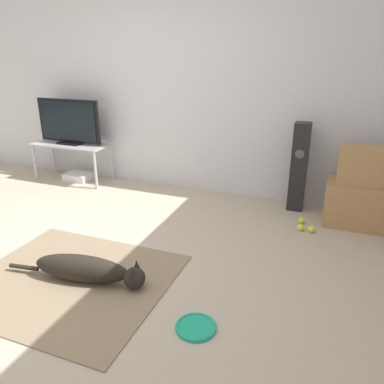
# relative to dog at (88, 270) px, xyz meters

# --- Properties ---
(ground_plane) EXTENTS (12.00, 12.00, 0.00)m
(ground_plane) POSITION_rel_dog_xyz_m (-0.25, 0.20, -0.12)
(ground_plane) COLOR #B2A38E
(wall_back) EXTENTS (8.00, 0.06, 2.55)m
(wall_back) POSITION_rel_dog_xyz_m (-0.25, 2.30, 1.16)
(wall_back) COLOR silver
(wall_back) RESTS_ON ground_plane
(area_rug) EXTENTS (1.51, 1.33, 0.01)m
(area_rug) POSITION_rel_dog_xyz_m (-0.15, -0.03, -0.11)
(area_rug) COLOR #847056
(area_rug) RESTS_ON ground_plane
(dog) EXTENTS (1.14, 0.30, 0.22)m
(dog) POSITION_rel_dog_xyz_m (0.00, 0.00, 0.00)
(dog) COLOR black
(dog) RESTS_ON area_rug
(frisbee) EXTENTS (0.27, 0.27, 0.03)m
(frisbee) POSITION_rel_dog_xyz_m (0.95, -0.18, -0.10)
(frisbee) COLOR #199E7A
(frisbee) RESTS_ON ground_plane
(cardboard_box_lower) EXTENTS (0.60, 0.39, 0.45)m
(cardboard_box_lower) POSITION_rel_dog_xyz_m (1.91, 1.85, 0.11)
(cardboard_box_lower) COLOR #A87A4C
(cardboard_box_lower) RESTS_ON ground_plane
(cardboard_box_upper) EXTENTS (0.45, 0.29, 0.37)m
(cardboard_box_upper) POSITION_rel_dog_xyz_m (1.92, 1.84, 0.52)
(cardboard_box_upper) COLOR #A87A4C
(cardboard_box_upper) RESTS_ON cardboard_box_lower
(floor_speaker) EXTENTS (0.17, 0.17, 0.98)m
(floor_speaker) POSITION_rel_dog_xyz_m (1.31, 2.06, 0.37)
(floor_speaker) COLOR black
(floor_speaker) RESTS_ON ground_plane
(tv_stand) EXTENTS (1.04, 0.44, 0.51)m
(tv_stand) POSITION_rel_dog_xyz_m (-1.65, 1.99, 0.33)
(tv_stand) COLOR #A8A8AD
(tv_stand) RESTS_ON ground_plane
(tv) EXTENTS (0.92, 0.20, 0.58)m
(tv) POSITION_rel_dog_xyz_m (-1.65, 1.99, 0.68)
(tv) COLOR black
(tv) RESTS_ON tv_stand
(tennis_ball_by_boxes) EXTENTS (0.07, 0.07, 0.07)m
(tennis_ball_by_boxes) POSITION_rel_dog_xyz_m (1.42, 1.68, -0.08)
(tennis_ball_by_boxes) COLOR #C6E033
(tennis_ball_by_boxes) RESTS_ON ground_plane
(tennis_ball_near_speaker) EXTENTS (0.07, 0.07, 0.07)m
(tennis_ball_near_speaker) POSITION_rel_dog_xyz_m (1.43, 1.52, -0.08)
(tennis_ball_near_speaker) COLOR #C6E033
(tennis_ball_near_speaker) RESTS_ON ground_plane
(tennis_ball_loose_on_carpet) EXTENTS (0.07, 0.07, 0.07)m
(tennis_ball_loose_on_carpet) POSITION_rel_dog_xyz_m (1.53, 1.51, -0.08)
(tennis_ball_loose_on_carpet) COLOR #C6E033
(tennis_ball_loose_on_carpet) RESTS_ON ground_plane
(game_console) EXTENTS (0.35, 0.26, 0.09)m
(game_console) POSITION_rel_dog_xyz_m (-1.61, 2.01, -0.07)
(game_console) COLOR white
(game_console) RESTS_ON ground_plane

